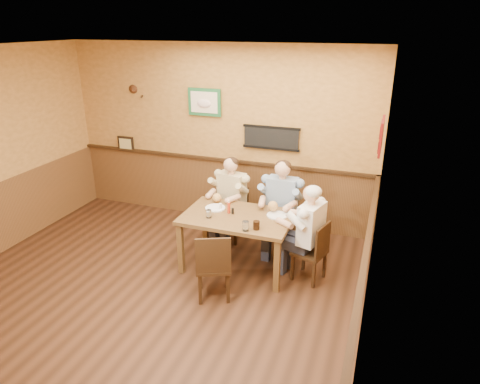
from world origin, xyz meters
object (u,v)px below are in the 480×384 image
object	(u,v)px
salt_shaker	(220,207)
chair_back_left	(232,214)
pepper_shaker	(233,211)
cola_tumbler	(256,225)
dining_table	(238,222)
chair_back_right	(281,223)
water_glass_left	(209,214)
chair_near_side	(213,264)
diner_white_elder	(310,239)
chair_right_end	(310,251)
water_glass_mid	(246,226)
diner_blue_polo	(282,211)
hot_sauce_bottle	(229,207)
diner_tan_shirt	(232,203)

from	to	relation	value
salt_shaker	chair_back_left	bearing A→B (deg)	96.92
salt_shaker	pepper_shaker	world-z (taller)	salt_shaker
cola_tumbler	dining_table	bearing A→B (deg)	139.44
chair_back_right	cola_tumbler	world-z (taller)	cola_tumbler
salt_shaker	water_glass_left	bearing A→B (deg)	-101.14
dining_table	salt_shaker	size ratio (longest dim) A/B	14.86
chair_near_side	diner_white_elder	distance (m)	1.24
chair_near_side	pepper_shaker	world-z (taller)	chair_near_side
chair_right_end	salt_shaker	xyz separation A→B (m)	(-1.22, 0.07, 0.40)
water_glass_mid	salt_shaker	distance (m)	0.68
chair_back_left	salt_shaker	world-z (taller)	salt_shaker
chair_near_side	diner_blue_polo	xyz separation A→B (m)	(0.46, 1.36, 0.17)
pepper_shaker	salt_shaker	bearing A→B (deg)	162.84
chair_near_side	salt_shaker	size ratio (longest dim) A/B	9.16
salt_shaker	diner_blue_polo	bearing A→B (deg)	38.86
pepper_shaker	chair_back_right	bearing A→B (deg)	51.15
water_glass_mid	diner_blue_polo	bearing A→B (deg)	79.59
hot_sauce_bottle	salt_shaker	size ratio (longest dim) A/B	1.76
water_glass_left	water_glass_mid	distance (m)	0.59
cola_tumbler	diner_white_elder	bearing A→B (deg)	27.39
chair_right_end	hot_sauce_bottle	xyz separation A→B (m)	(-1.08, 0.01, 0.43)
chair_right_end	water_glass_left	bearing A→B (deg)	-64.44
water_glass_left	cola_tumbler	bearing A→B (deg)	-9.53
water_glass_mid	pepper_shaker	distance (m)	0.51
chair_near_side	water_glass_mid	world-z (taller)	water_glass_mid
water_glass_mid	chair_right_end	bearing A→B (deg)	28.72
cola_tumbler	salt_shaker	size ratio (longest dim) A/B	1.12
chair_back_right	chair_right_end	xyz separation A→B (m)	(0.53, -0.63, -0.02)
chair_back_left	chair_back_right	bearing A→B (deg)	5.78
diner_white_elder	hot_sauce_bottle	distance (m)	1.11
cola_tumbler	salt_shaker	world-z (taller)	cola_tumbler
hot_sauce_bottle	salt_shaker	bearing A→B (deg)	159.55
pepper_shaker	water_glass_left	bearing A→B (deg)	-140.11
diner_white_elder	cola_tumbler	bearing A→B (deg)	-46.01
chair_back_left	cola_tumbler	distance (m)	1.29
diner_tan_shirt	diner_blue_polo	xyz separation A→B (m)	(0.77, -0.07, 0.03)
dining_table	chair_back_right	distance (m)	0.80
dining_table	chair_back_left	bearing A→B (deg)	115.96
chair_back_left	hot_sauce_bottle	xyz separation A→B (m)	(0.22, -0.68, 0.43)
chair_back_right	salt_shaker	bearing A→B (deg)	-138.36
chair_near_side	water_glass_mid	size ratio (longest dim) A/B	7.14
diner_tan_shirt	diner_white_elder	xyz separation A→B (m)	(1.30, -0.70, -0.01)
water_glass_left	hot_sauce_bottle	xyz separation A→B (m)	(0.19, 0.22, 0.03)
cola_tumbler	chair_back_left	bearing A→B (deg)	124.45
diner_blue_polo	water_glass_mid	size ratio (longest dim) A/B	9.99
chair_right_end	dining_table	bearing A→B (deg)	-72.32
diner_white_elder	salt_shaker	world-z (taller)	diner_white_elder
chair_back_left	hot_sauce_bottle	world-z (taller)	hot_sauce_bottle
chair_near_side	pepper_shaker	distance (m)	0.83
chair_back_left	salt_shaker	bearing A→B (deg)	-71.93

